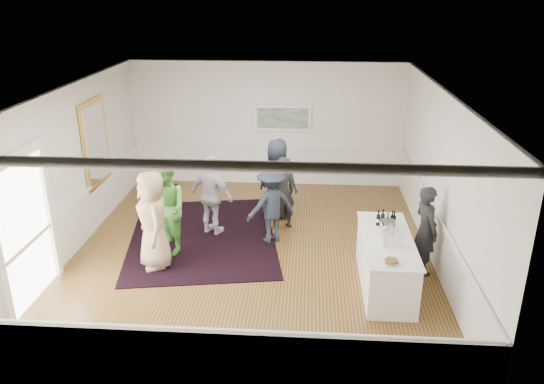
# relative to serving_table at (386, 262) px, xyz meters

# --- Properties ---
(floor) EXTENTS (8.00, 8.00, 0.00)m
(floor) POSITION_rel_serving_table_xyz_m (-2.45, 1.06, -0.46)
(floor) COLOR brown
(floor) RESTS_ON ground
(ceiling) EXTENTS (7.00, 8.00, 0.02)m
(ceiling) POSITION_rel_serving_table_xyz_m (-2.45, 1.06, 2.74)
(ceiling) COLOR white
(ceiling) RESTS_ON wall_back
(wall_left) EXTENTS (0.02, 8.00, 3.20)m
(wall_left) POSITION_rel_serving_table_xyz_m (-5.95, 1.06, 1.14)
(wall_left) COLOR white
(wall_left) RESTS_ON floor
(wall_right) EXTENTS (0.02, 8.00, 3.20)m
(wall_right) POSITION_rel_serving_table_xyz_m (1.05, 1.06, 1.14)
(wall_right) COLOR white
(wall_right) RESTS_ON floor
(wall_back) EXTENTS (7.00, 0.02, 3.20)m
(wall_back) POSITION_rel_serving_table_xyz_m (-2.45, 5.06, 1.14)
(wall_back) COLOR white
(wall_back) RESTS_ON floor
(wall_front) EXTENTS (7.00, 0.02, 3.20)m
(wall_front) POSITION_rel_serving_table_xyz_m (-2.45, -2.94, 1.14)
(wall_front) COLOR white
(wall_front) RESTS_ON floor
(wainscoting) EXTENTS (7.00, 8.00, 1.00)m
(wainscoting) POSITION_rel_serving_table_xyz_m (-2.45, 1.06, 0.04)
(wainscoting) COLOR white
(wainscoting) RESTS_ON floor
(mirror) EXTENTS (0.05, 1.25, 1.85)m
(mirror) POSITION_rel_serving_table_xyz_m (-5.90, 2.36, 1.34)
(mirror) COLOR #EEB446
(mirror) RESTS_ON wall_left
(doorway) EXTENTS (0.10, 1.78, 2.56)m
(doorway) POSITION_rel_serving_table_xyz_m (-5.90, -0.84, 0.96)
(doorway) COLOR white
(doorway) RESTS_ON wall_left
(landscape_painting) EXTENTS (1.44, 0.06, 0.66)m
(landscape_painting) POSITION_rel_serving_table_xyz_m (-2.05, 5.00, 1.32)
(landscape_painting) COLOR white
(landscape_painting) RESTS_ON wall_back
(area_rug) EXTENTS (3.57, 4.32, 0.02)m
(area_rug) POSITION_rel_serving_table_xyz_m (-3.55, 1.68, -0.45)
(area_rug) COLOR black
(area_rug) RESTS_ON floor
(serving_table) EXTENTS (0.86, 2.26, 0.91)m
(serving_table) POSITION_rel_serving_table_xyz_m (0.00, 0.00, 0.00)
(serving_table) COLOR white
(serving_table) RESTS_ON floor
(bartender) EXTENTS (0.58, 0.71, 1.67)m
(bartender) POSITION_rel_serving_table_xyz_m (0.75, 0.54, 0.38)
(bartender) COLOR black
(bartender) RESTS_ON floor
(guest_tan) EXTENTS (0.95, 1.08, 1.87)m
(guest_tan) POSITION_rel_serving_table_xyz_m (-4.18, 0.41, 0.48)
(guest_tan) COLOR tan
(guest_tan) RESTS_ON floor
(guest_green) EXTENTS (1.12, 1.14, 1.86)m
(guest_green) POSITION_rel_serving_table_xyz_m (-4.09, 0.98, 0.47)
(guest_green) COLOR #5EB548
(guest_green) RESTS_ON floor
(guest_lilac) EXTENTS (1.08, 0.81, 1.71)m
(guest_lilac) POSITION_rel_serving_table_xyz_m (-3.36, 1.89, 0.40)
(guest_lilac) COLOR silver
(guest_lilac) RESTS_ON floor
(guest_dark_a) EXTENTS (1.19, 1.05, 1.60)m
(guest_dark_a) POSITION_rel_serving_table_xyz_m (-2.11, 1.61, 0.34)
(guest_dark_a) COLOR #222A39
(guest_dark_a) RESTS_ON floor
(guest_dark_b) EXTENTS (0.70, 0.62, 1.62)m
(guest_dark_b) POSITION_rel_serving_table_xyz_m (-1.92, 2.26, 0.35)
(guest_dark_b) COLOR black
(guest_dark_b) RESTS_ON floor
(guest_navy) EXTENTS (1.01, 0.79, 1.82)m
(guest_navy) POSITION_rel_serving_table_xyz_m (-2.06, 2.86, 0.45)
(guest_navy) COLOR #222A39
(guest_navy) RESTS_ON floor
(wine_bottles) EXTENTS (0.35, 0.24, 0.31)m
(wine_bottles) POSITION_rel_serving_table_xyz_m (0.03, 0.49, 0.61)
(wine_bottles) COLOR black
(wine_bottles) RESTS_ON serving_table
(juice_pitchers) EXTENTS (0.34, 0.33, 0.24)m
(juice_pitchers) POSITION_rel_serving_table_xyz_m (-0.03, -0.21, 0.57)
(juice_pitchers) COLOR #6EBE44
(juice_pitchers) RESTS_ON serving_table
(ice_bucket) EXTENTS (0.26, 0.26, 0.25)m
(ice_bucket) POSITION_rel_serving_table_xyz_m (0.02, 0.19, 0.57)
(ice_bucket) COLOR silver
(ice_bucket) RESTS_ON serving_table
(nut_bowl) EXTENTS (0.24, 0.24, 0.08)m
(nut_bowl) POSITION_rel_serving_table_xyz_m (-0.06, -0.89, 0.49)
(nut_bowl) COLOR white
(nut_bowl) RESTS_ON serving_table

